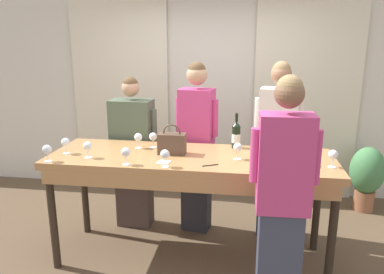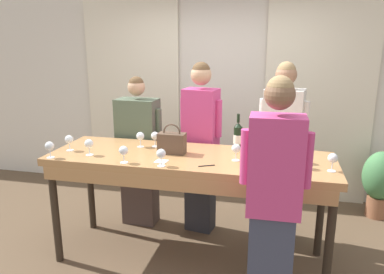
{
  "view_description": "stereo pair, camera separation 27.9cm",
  "coord_description": "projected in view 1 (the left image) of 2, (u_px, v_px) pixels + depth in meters",
  "views": [
    {
      "loc": [
        0.49,
        -3.19,
        2.06
      ],
      "look_at": [
        0.0,
        0.08,
        1.19
      ],
      "focal_mm": 35.0,
      "sensor_mm": 36.0,
      "label": 1
    },
    {
      "loc": [
        0.76,
        -3.14,
        2.06
      ],
      "look_at": [
        0.0,
        0.08,
        1.19
      ],
      "focal_mm": 35.0,
      "sensor_mm": 36.0,
      "label": 2
    }
  ],
  "objects": [
    {
      "name": "potted_plant",
      "position": [
        367.0,
        174.0,
        4.55
      ],
      "size": [
        0.41,
        0.41,
        0.81
      ],
      "color": "#935B3D",
      "rests_on": "ground_plane"
    },
    {
      "name": "ground_plane",
      "position": [
        191.0,
        257.0,
        3.65
      ],
      "size": [
        18.0,
        18.0,
        0.0
      ],
      "primitive_type": "plane",
      "color": "brown"
    },
    {
      "name": "host_pouring",
      "position": [
        282.0,
        200.0,
        2.65
      ],
      "size": [
        0.48,
        0.24,
        1.84
      ],
      "color": "#383D51",
      "rests_on": "ground_plane"
    },
    {
      "name": "wall_back",
      "position": [
        211.0,
        90.0,
        4.99
      ],
      "size": [
        12.0,
        0.06,
        2.8
      ],
      "color": "silver",
      "rests_on": "ground_plane"
    },
    {
      "name": "wine_glass_center_left",
      "position": [
        333.0,
        155.0,
        3.04
      ],
      "size": [
        0.08,
        0.08,
        0.15
      ],
      "color": "white",
      "rests_on": "tasting_bar"
    },
    {
      "name": "wine_glass_by_handbag",
      "position": [
        301.0,
        148.0,
        3.23
      ],
      "size": [
        0.08,
        0.08,
        0.15
      ],
      "color": "white",
      "rests_on": "tasting_bar"
    },
    {
      "name": "handbag",
      "position": [
        172.0,
        143.0,
        3.4
      ],
      "size": [
        0.25,
        0.13,
        0.28
      ],
      "color": "brown",
      "rests_on": "tasting_bar"
    },
    {
      "name": "guest_pink_top",
      "position": [
        197.0,
        145.0,
        3.97
      ],
      "size": [
        0.46,
        0.3,
        1.84
      ],
      "color": "#28282D",
      "rests_on": "ground_plane"
    },
    {
      "name": "guest_olive_jacket",
      "position": [
        133.0,
        154.0,
        4.1
      ],
      "size": [
        0.56,
        0.28,
        1.68
      ],
      "color": "#473833",
      "rests_on": "ground_plane"
    },
    {
      "name": "wine_glass_back_left",
      "position": [
        165.0,
        155.0,
        3.05
      ],
      "size": [
        0.08,
        0.08,
        0.15
      ],
      "color": "white",
      "rests_on": "tasting_bar"
    },
    {
      "name": "wine_bottle",
      "position": [
        236.0,
        135.0,
        3.58
      ],
      "size": [
        0.08,
        0.08,
        0.34
      ],
      "color": "black",
      "rests_on": "tasting_bar"
    },
    {
      "name": "tasting_bar",
      "position": [
        190.0,
        166.0,
        3.39
      ],
      "size": [
        2.56,
        0.82,
        1.04
      ],
      "color": "#B27F4C",
      "rests_on": "ground_plane"
    },
    {
      "name": "wine_glass_near_host",
      "position": [
        262.0,
        139.0,
        3.53
      ],
      "size": [
        0.08,
        0.08,
        0.15
      ],
      "color": "white",
      "rests_on": "tasting_bar"
    },
    {
      "name": "pen",
      "position": [
        210.0,
        165.0,
        3.1
      ],
      "size": [
        0.13,
        0.07,
        0.01
      ],
      "color": "black",
      "rests_on": "tasting_bar"
    },
    {
      "name": "wine_glass_back_mid",
      "position": [
        138.0,
        138.0,
        3.58
      ],
      "size": [
        0.08,
        0.08,
        0.15
      ],
      "color": "white",
      "rests_on": "tasting_bar"
    },
    {
      "name": "wine_glass_center_mid",
      "position": [
        303.0,
        153.0,
        3.09
      ],
      "size": [
        0.08,
        0.08,
        0.15
      ],
      "color": "white",
      "rests_on": "tasting_bar"
    },
    {
      "name": "wine_glass_back_right",
      "position": [
        66.0,
        143.0,
        3.41
      ],
      "size": [
        0.08,
        0.08,
        0.15
      ],
      "color": "white",
      "rests_on": "tasting_bar"
    },
    {
      "name": "wine_glass_front_mid",
      "position": [
        88.0,
        146.0,
        3.29
      ],
      "size": [
        0.08,
        0.08,
        0.15
      ],
      "color": "white",
      "rests_on": "tasting_bar"
    },
    {
      "name": "wine_glass_front_right",
      "position": [
        153.0,
        137.0,
        3.6
      ],
      "size": [
        0.08,
        0.08,
        0.15
      ],
      "color": "white",
      "rests_on": "tasting_bar"
    },
    {
      "name": "curtain_panel_left",
      "position": [
        121.0,
        93.0,
        5.12
      ],
      "size": [
        1.32,
        0.03,
        2.69
      ],
      "color": "#EFE5C6",
      "rests_on": "ground_plane"
    },
    {
      "name": "wine_glass_center_right",
      "position": [
        126.0,
        153.0,
        3.11
      ],
      "size": [
        0.08,
        0.08,
        0.15
      ],
      "color": "white",
      "rests_on": "tasting_bar"
    },
    {
      "name": "napkin",
      "position": [
        164.0,
        162.0,
        3.19
      ],
      "size": [
        0.11,
        0.11,
        0.0
      ],
      "color": "white",
      "rests_on": "tasting_bar"
    },
    {
      "name": "curtain_panel_right",
      "position": [
        306.0,
        97.0,
        4.77
      ],
      "size": [
        1.32,
        0.03,
        2.69
      ],
      "color": "#EFE5C6",
      "rests_on": "ground_plane"
    },
    {
      "name": "guest_cream_sweater",
      "position": [
        277.0,
        150.0,
        3.85
      ],
      "size": [
        0.49,
        0.32,
        1.86
      ],
      "color": "#383D51",
      "rests_on": "ground_plane"
    },
    {
      "name": "wine_glass_front_left",
      "position": [
        47.0,
        150.0,
        3.18
      ],
      "size": [
        0.08,
        0.08,
        0.15
      ],
      "color": "white",
      "rests_on": "tasting_bar"
    },
    {
      "name": "wine_glass_by_bottle",
      "position": [
        238.0,
        148.0,
        3.24
      ],
      "size": [
        0.08,
        0.08,
        0.15
      ],
      "color": "white",
      "rests_on": "tasting_bar"
    }
  ]
}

